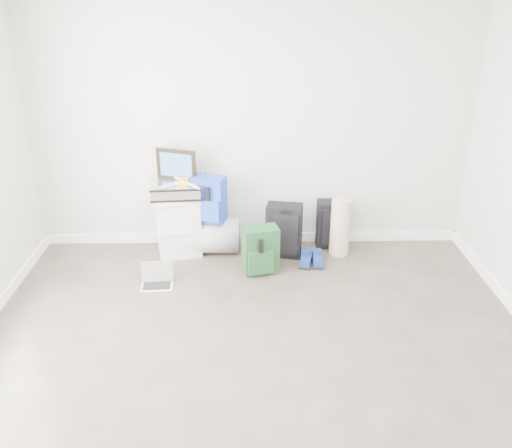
{
  "coord_description": "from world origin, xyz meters",
  "views": [
    {
      "loc": [
        -0.07,
        -2.9,
        2.64
      ],
      "look_at": [
        0.03,
        1.9,
        0.48
      ],
      "focal_mm": 38.0,
      "sensor_mm": 36.0,
      "label": 1
    }
  ],
  "objects_px": {
    "boxes_stack": "(179,225)",
    "large_suitcase": "(284,230)",
    "briefcase": "(176,189)",
    "duffel_bag": "(210,235)",
    "carry_on": "(332,224)",
    "laptop": "(157,280)"
  },
  "relations": [
    {
      "from": "boxes_stack",
      "to": "carry_on",
      "type": "xyz_separation_m",
      "value": [
        1.63,
        0.12,
        -0.06
      ]
    },
    {
      "from": "boxes_stack",
      "to": "carry_on",
      "type": "height_order",
      "value": "boxes_stack"
    },
    {
      "from": "boxes_stack",
      "to": "briefcase",
      "type": "distance_m",
      "value": 0.39
    },
    {
      "from": "boxes_stack",
      "to": "briefcase",
      "type": "bearing_deg",
      "value": 0.0
    },
    {
      "from": "duffel_bag",
      "to": "large_suitcase",
      "type": "height_order",
      "value": "large_suitcase"
    },
    {
      "from": "carry_on",
      "to": "large_suitcase",
      "type": "bearing_deg",
      "value": -159.38
    },
    {
      "from": "briefcase",
      "to": "large_suitcase",
      "type": "bearing_deg",
      "value": -8.04
    },
    {
      "from": "duffel_bag",
      "to": "carry_on",
      "type": "xyz_separation_m",
      "value": [
        1.31,
        0.1,
        0.07
      ]
    },
    {
      "from": "duffel_bag",
      "to": "laptop",
      "type": "distance_m",
      "value": 0.84
    },
    {
      "from": "briefcase",
      "to": "carry_on",
      "type": "bearing_deg",
      "value": -0.22
    },
    {
      "from": "boxes_stack",
      "to": "duffel_bag",
      "type": "relative_size",
      "value": 1.06
    },
    {
      "from": "boxes_stack",
      "to": "briefcase",
      "type": "xyz_separation_m",
      "value": [
        0.0,
        0.0,
        0.39
      ]
    },
    {
      "from": "boxes_stack",
      "to": "large_suitcase",
      "type": "relative_size",
      "value": 1.15
    },
    {
      "from": "duffel_bag",
      "to": "large_suitcase",
      "type": "relative_size",
      "value": 1.09
    },
    {
      "from": "boxes_stack",
      "to": "large_suitcase",
      "type": "height_order",
      "value": "boxes_stack"
    },
    {
      "from": "large_suitcase",
      "to": "laptop",
      "type": "bearing_deg",
      "value": -142.91
    },
    {
      "from": "boxes_stack",
      "to": "large_suitcase",
      "type": "xyz_separation_m",
      "value": [
        1.1,
        -0.07,
        -0.04
      ]
    },
    {
      "from": "boxes_stack",
      "to": "laptop",
      "type": "height_order",
      "value": "boxes_stack"
    },
    {
      "from": "carry_on",
      "to": "briefcase",
      "type": "bearing_deg",
      "value": -174.72
    },
    {
      "from": "duffel_bag",
      "to": "large_suitcase",
      "type": "xyz_separation_m",
      "value": [
        0.77,
        -0.09,
        0.09
      ]
    },
    {
      "from": "boxes_stack",
      "to": "duffel_bag",
      "type": "distance_m",
      "value": 0.35
    },
    {
      "from": "boxes_stack",
      "to": "laptop",
      "type": "relative_size",
      "value": 2.07
    }
  ]
}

